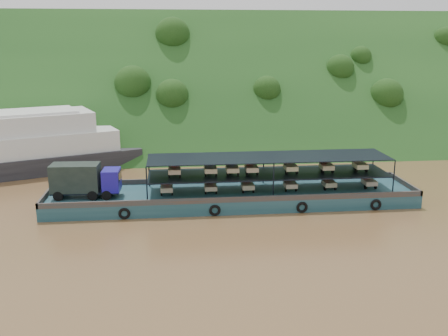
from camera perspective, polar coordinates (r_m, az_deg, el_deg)
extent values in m
plane|color=brown|center=(47.09, 2.82, -4.62)|extent=(160.00, 160.00, 0.00)
cube|color=#153814|center=(81.71, -1.05, 3.65)|extent=(140.00, 39.60, 39.60)
cube|color=#123842|center=(48.35, 0.94, -3.34)|extent=(35.00, 7.00, 1.20)
cube|color=#592D19|center=(51.34, 0.48, -1.28)|extent=(35.00, 0.20, 0.50)
cube|color=#592D19|center=(44.88, 1.47, -3.63)|extent=(35.00, 0.20, 0.50)
cube|color=#592D19|center=(53.03, 19.96, -1.66)|extent=(0.20, 7.00, 0.50)
cube|color=#592D19|center=(49.19, -19.64, -2.86)|extent=(0.20, 7.00, 0.50)
torus|color=black|center=(44.89, -11.32, -5.14)|extent=(1.06, 0.26, 1.06)
torus|color=black|center=(44.82, -1.06, -4.87)|extent=(1.06, 0.26, 1.06)
torus|color=black|center=(46.17, 8.92, -4.46)|extent=(1.06, 0.26, 1.06)
torus|color=black|center=(48.41, 16.97, -4.04)|extent=(1.06, 0.26, 1.06)
cylinder|color=black|center=(47.66, -18.43, -3.05)|extent=(0.92, 0.36, 0.91)
cylinder|color=black|center=(49.41, -17.87, -2.39)|extent=(0.92, 0.36, 0.91)
cylinder|color=black|center=(46.94, -14.79, -3.04)|extent=(0.92, 0.36, 0.91)
cylinder|color=black|center=(48.73, -14.37, -2.37)|extent=(0.92, 0.36, 0.91)
cylinder|color=black|center=(46.71, -13.26, -3.04)|extent=(0.92, 0.36, 0.91)
cylinder|color=black|center=(48.50, -12.89, -2.36)|extent=(0.92, 0.36, 0.91)
cube|color=black|center=(47.94, -15.43, -2.55)|extent=(6.25, 2.28, 0.18)
cube|color=#1E148C|center=(47.21, -12.72, -1.32)|extent=(1.64, 2.24, 1.99)
cube|color=black|center=(46.99, -11.82, -0.89)|extent=(0.14, 1.81, 0.82)
cube|color=black|center=(47.79, -16.60, -1.05)|extent=(4.45, 2.38, 2.54)
cube|color=black|center=(48.24, 5.08, -0.64)|extent=(23.00, 5.00, 0.12)
cube|color=black|center=(47.84, 5.12, 1.26)|extent=(23.00, 5.00, 0.08)
cylinder|color=black|center=(45.03, -8.82, -1.88)|extent=(0.12, 0.12, 3.30)
cylinder|color=black|center=(49.84, -8.57, -0.26)|extent=(0.12, 0.12, 3.30)
cylinder|color=black|center=(45.89, 5.67, -1.46)|extent=(0.12, 0.12, 3.30)
cylinder|color=black|center=(50.62, 4.54, 0.09)|extent=(0.12, 0.12, 3.30)
cylinder|color=black|center=(49.48, 18.84, -1.00)|extent=(0.12, 0.12, 3.30)
cylinder|color=black|center=(53.90, 16.65, 0.41)|extent=(0.12, 0.12, 3.30)
cylinder|color=black|center=(48.77, -6.54, -2.22)|extent=(0.12, 0.52, 0.52)
cylinder|color=black|center=(47.06, -7.16, -2.86)|extent=(0.14, 0.52, 0.52)
cylinder|color=black|center=(47.04, -5.94, -2.83)|extent=(0.14, 0.52, 0.52)
cube|color=#C9B78E|center=(47.28, -6.56, -2.33)|extent=(1.15, 1.50, 0.44)
cube|color=red|center=(48.33, -6.56, -1.73)|extent=(0.55, 0.80, 0.80)
cube|color=red|center=(48.01, -6.58, -1.22)|extent=(0.50, 0.10, 0.10)
cylinder|color=black|center=(48.89, -1.68, -2.08)|extent=(0.12, 0.52, 0.52)
cylinder|color=black|center=(47.14, -2.11, -2.73)|extent=(0.14, 0.52, 0.52)
cylinder|color=black|center=(47.22, -0.90, -2.69)|extent=(0.14, 0.52, 0.52)
cube|color=#C6B48C|center=(47.41, -1.54, -2.19)|extent=(1.15, 1.50, 0.44)
cube|color=red|center=(48.46, -1.65, -1.60)|extent=(0.55, 0.80, 0.80)
cube|color=red|center=(48.13, -1.64, -1.09)|extent=(0.50, 0.10, 0.10)
cylinder|color=black|center=(49.28, 2.46, -1.96)|extent=(0.12, 0.52, 0.52)
cylinder|color=black|center=(47.50, 2.18, -2.59)|extent=(0.14, 0.52, 0.52)
cylinder|color=black|center=(47.65, 3.38, -2.55)|extent=(0.14, 0.52, 0.52)
cube|color=beige|center=(47.81, 2.72, -2.06)|extent=(1.15, 1.50, 0.44)
cube|color=#B6160C|center=(48.85, 2.52, -1.47)|extent=(0.55, 0.80, 0.80)
cube|color=#B6160C|center=(48.52, 2.56, -0.97)|extent=(0.50, 0.10, 0.10)
cylinder|color=black|center=(50.05, 7.19, -1.80)|extent=(0.12, 0.52, 0.52)
cylinder|color=black|center=(48.26, 7.09, -2.42)|extent=(0.14, 0.52, 0.52)
cylinder|color=black|center=(48.49, 8.24, -2.38)|extent=(0.14, 0.52, 0.52)
cube|color=beige|center=(48.60, 7.58, -1.89)|extent=(1.15, 1.50, 0.44)
cube|color=#B30B13|center=(49.62, 7.28, -1.32)|extent=(0.55, 0.80, 0.80)
cube|color=#B30B13|center=(49.30, 7.36, -0.83)|extent=(0.50, 0.10, 0.10)
cylinder|color=black|center=(51.05, 11.41, -1.65)|extent=(0.12, 0.52, 0.52)
cylinder|color=black|center=(49.26, 11.47, -2.25)|extent=(0.14, 0.52, 0.52)
cylinder|color=black|center=(49.57, 12.58, -2.20)|extent=(0.14, 0.52, 0.52)
cube|color=#BDB586|center=(49.64, 11.92, -1.74)|extent=(1.15, 1.50, 0.44)
cube|color=red|center=(50.64, 11.54, -1.18)|extent=(0.55, 0.80, 0.80)
cube|color=red|center=(50.32, 11.64, -0.69)|extent=(0.50, 0.10, 0.10)
cylinder|color=black|center=(52.40, 15.66, -1.49)|extent=(0.12, 0.52, 0.52)
cylinder|color=black|center=(50.62, 15.87, -2.07)|extent=(0.14, 0.52, 0.52)
cylinder|color=black|center=(50.99, 16.92, -2.02)|extent=(0.14, 0.52, 0.52)
cube|color=#CDB591|center=(51.02, 16.28, -1.57)|extent=(1.15, 1.50, 0.44)
cube|color=red|center=(52.00, 15.82, -1.03)|extent=(0.55, 0.80, 0.80)
cube|color=red|center=(51.69, 15.94, -0.55)|extent=(0.50, 0.10, 0.10)
cylinder|color=black|center=(48.30, -5.68, -0.24)|extent=(0.12, 0.52, 0.52)
cylinder|color=black|center=(46.56, -6.28, -0.82)|extent=(0.14, 0.52, 0.52)
cylinder|color=black|center=(46.57, -5.05, -0.79)|extent=(0.14, 0.52, 0.52)
cube|color=#C3AF8A|center=(46.81, -5.68, -0.29)|extent=(1.15, 1.50, 0.44)
cube|color=red|center=(47.88, -5.70, 0.27)|extent=(0.55, 0.80, 0.80)
cube|color=red|center=(47.57, -5.71, 0.79)|extent=(0.50, 0.10, 0.10)
cylinder|color=black|center=(48.43, -1.69, -0.13)|extent=(0.12, 0.52, 0.52)
cylinder|color=black|center=(46.66, -2.13, -0.71)|extent=(0.14, 0.52, 0.52)
cylinder|color=black|center=(46.73, -0.91, -0.67)|extent=(0.14, 0.52, 0.52)
cube|color=beige|center=(46.94, -1.56, -0.18)|extent=(1.15, 1.50, 0.44)
cube|color=navy|center=(48.01, -1.67, 0.38)|extent=(0.55, 0.80, 0.80)
cube|color=navy|center=(47.70, -1.65, 0.90)|extent=(0.50, 0.10, 0.10)
cylinder|color=black|center=(48.87, 2.89, -0.01)|extent=(0.12, 0.52, 0.52)
cylinder|color=black|center=(47.08, 2.63, -0.58)|extent=(0.14, 0.52, 0.52)
cylinder|color=black|center=(47.23, 3.83, -0.54)|extent=(0.14, 0.52, 0.52)
cube|color=beige|center=(47.40, 3.17, -0.05)|extent=(1.15, 1.50, 0.44)
cube|color=red|center=(48.45, 2.96, 0.50)|extent=(0.55, 0.80, 0.80)
cube|color=red|center=(48.14, 3.00, 1.02)|extent=(0.50, 0.10, 0.10)
cylinder|color=black|center=(49.59, 7.24, 0.11)|extent=(0.12, 0.52, 0.52)
cylinder|color=black|center=(47.78, 7.14, -0.45)|extent=(0.14, 0.52, 0.52)
cylinder|color=black|center=(48.02, 8.30, -0.41)|extent=(0.14, 0.52, 0.52)
cube|color=beige|center=(48.14, 7.64, 0.07)|extent=(1.15, 1.50, 0.44)
cube|color=beige|center=(49.18, 7.34, 0.61)|extent=(0.55, 0.80, 0.80)
cube|color=beige|center=(48.88, 7.41, 1.12)|extent=(0.50, 0.10, 0.10)
cylinder|color=black|center=(50.51, 11.14, 0.21)|extent=(0.12, 0.52, 0.52)
cylinder|color=black|center=(48.70, 11.19, -0.33)|extent=(0.14, 0.52, 0.52)
cylinder|color=black|center=(49.00, 12.31, -0.29)|extent=(0.14, 0.52, 0.52)
cube|color=tan|center=(49.09, 11.65, 0.18)|extent=(1.15, 1.50, 0.44)
cube|color=red|center=(50.11, 11.27, 0.70)|extent=(0.55, 0.80, 0.80)
cube|color=red|center=(49.81, 11.36, 1.21)|extent=(0.50, 0.10, 0.10)
cylinder|color=black|center=(51.59, 14.71, 0.31)|extent=(0.12, 0.52, 0.52)
cylinder|color=black|center=(49.79, 14.89, -0.22)|extent=(0.14, 0.52, 0.52)
cylinder|color=black|center=(50.15, 15.96, -0.19)|extent=(0.14, 0.52, 0.52)
cube|color=beige|center=(50.20, 15.31, 0.28)|extent=(1.15, 1.50, 0.44)
cube|color=beige|center=(51.20, 14.86, 0.79)|extent=(0.55, 0.80, 0.80)
cube|color=beige|center=(50.90, 14.98, 1.28)|extent=(0.50, 0.10, 0.10)
cylinder|color=black|center=(48.62, 0.74, -0.07)|extent=(0.12, 0.52, 0.52)
cylinder|color=black|center=(46.84, 0.40, -0.64)|extent=(0.14, 0.52, 0.52)
cylinder|color=black|center=(46.96, 1.61, -0.60)|extent=(0.14, 0.52, 0.52)
cube|color=beige|center=(47.14, 0.95, -0.11)|extent=(1.15, 1.50, 0.44)
cube|color=navy|center=(48.21, 0.79, 0.44)|extent=(0.55, 0.80, 0.80)
cube|color=navy|center=(47.89, 0.82, 0.96)|extent=(0.50, 0.10, 0.10)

